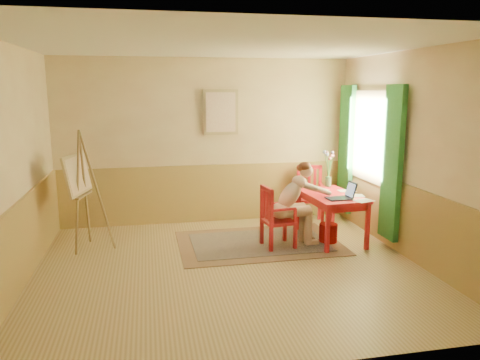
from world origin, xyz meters
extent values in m
cube|color=tan|center=(0.00, 0.00, -0.01)|extent=(5.00, 4.50, 0.02)
cube|color=white|center=(0.00, 0.00, 2.81)|extent=(5.00, 4.50, 0.02)
cube|color=tan|center=(0.00, 2.26, 1.40)|extent=(5.00, 0.02, 2.80)
cube|color=tan|center=(0.00, -2.26, 1.40)|extent=(5.00, 0.02, 2.80)
cube|color=tan|center=(-2.51, 0.00, 1.40)|extent=(0.02, 4.50, 2.80)
cube|color=tan|center=(2.51, 0.00, 1.40)|extent=(0.02, 4.50, 2.80)
cube|color=#B19048|center=(0.00, 2.23, 0.50)|extent=(5.00, 0.04, 1.00)
cube|color=#B19048|center=(-2.48, 0.00, 0.50)|extent=(0.04, 4.50, 1.00)
cube|color=#B19048|center=(2.48, 0.00, 0.50)|extent=(0.04, 4.50, 1.00)
cube|color=white|center=(2.47, 1.10, 1.55)|extent=(0.02, 1.00, 1.30)
cube|color=tan|center=(2.45, 1.10, 1.55)|extent=(0.03, 1.12, 1.42)
cube|color=green|center=(2.40, 0.32, 1.25)|extent=(0.08, 0.45, 2.20)
cube|color=green|center=(2.40, 1.88, 1.25)|extent=(0.08, 0.45, 2.20)
cube|color=tan|center=(0.25, 2.21, 1.90)|extent=(0.60, 0.04, 0.76)
cube|color=beige|center=(0.25, 2.19, 1.90)|extent=(0.50, 0.02, 0.66)
cube|color=#8C7251|center=(0.61, 0.88, 0.01)|extent=(2.42, 1.62, 0.01)
cube|color=black|center=(0.61, 0.88, 0.01)|extent=(2.01, 1.22, 0.01)
cube|color=red|center=(1.72, 0.84, 0.70)|extent=(0.79, 1.24, 0.04)
cube|color=red|center=(1.72, 0.84, 0.63)|extent=(0.69, 1.14, 0.10)
cube|color=red|center=(1.44, 0.27, 0.34)|extent=(0.06, 0.06, 0.68)
cube|color=red|center=(2.07, 0.31, 0.34)|extent=(0.06, 0.06, 0.68)
cube|color=red|center=(1.37, 1.37, 0.34)|extent=(0.06, 0.06, 0.68)
cube|color=red|center=(2.00, 1.41, 0.34)|extent=(0.06, 0.06, 0.68)
cube|color=red|center=(0.84, 0.66, 0.39)|extent=(0.47, 0.46, 0.04)
cube|color=red|center=(0.68, 0.46, 0.19)|extent=(0.05, 0.05, 0.37)
cube|color=red|center=(1.05, 0.51, 0.19)|extent=(0.05, 0.05, 0.37)
cube|color=red|center=(0.63, 0.81, 0.19)|extent=(0.05, 0.05, 0.37)
cube|color=red|center=(1.00, 0.86, 0.19)|extent=(0.05, 0.05, 0.37)
cube|color=red|center=(0.68, 0.46, 0.66)|extent=(0.05, 0.05, 0.50)
cube|color=red|center=(0.63, 0.81, 0.66)|extent=(0.05, 0.05, 0.50)
cube|color=red|center=(0.66, 0.63, 0.89)|extent=(0.10, 0.41, 0.05)
cube|color=red|center=(0.67, 0.54, 0.65)|extent=(0.03, 0.04, 0.41)
cube|color=red|center=(0.66, 0.63, 0.65)|extent=(0.03, 0.04, 0.41)
cube|color=red|center=(0.64, 0.72, 0.65)|extent=(0.03, 0.04, 0.41)
cube|color=red|center=(0.87, 0.48, 0.61)|extent=(0.38, 0.09, 0.03)
cube|color=red|center=(1.04, 0.51, 0.51)|extent=(0.04, 0.04, 0.20)
cube|color=red|center=(0.82, 0.84, 0.61)|extent=(0.38, 0.09, 0.03)
cube|color=red|center=(0.99, 0.86, 0.51)|extent=(0.04, 0.04, 0.20)
cube|color=red|center=(1.73, 1.78, 0.42)|extent=(0.52, 0.54, 0.04)
cube|color=red|center=(1.59, 2.02, 0.20)|extent=(0.06, 0.06, 0.40)
cube|color=red|center=(1.50, 1.63, 0.20)|extent=(0.06, 0.06, 0.40)
cube|color=red|center=(1.97, 1.93, 0.20)|extent=(0.06, 0.06, 0.40)
cube|color=red|center=(1.87, 1.54, 0.20)|extent=(0.06, 0.06, 0.40)
cube|color=red|center=(1.59, 2.02, 0.71)|extent=(0.06, 0.06, 0.54)
cube|color=red|center=(1.97, 1.93, 0.71)|extent=(0.06, 0.06, 0.54)
cube|color=red|center=(1.78, 1.98, 0.95)|extent=(0.43, 0.15, 0.06)
cube|color=red|center=(1.68, 2.00, 0.70)|extent=(0.05, 0.04, 0.44)
cube|color=red|center=(1.78, 1.98, 0.70)|extent=(0.05, 0.04, 0.44)
cube|color=red|center=(1.88, 1.96, 0.70)|extent=(0.05, 0.04, 0.44)
cube|color=red|center=(1.55, 1.83, 0.66)|extent=(0.13, 0.40, 0.03)
cube|color=red|center=(1.50, 1.64, 0.55)|extent=(0.05, 0.05, 0.22)
cube|color=red|center=(1.92, 1.74, 0.66)|extent=(0.13, 0.40, 0.03)
cube|color=red|center=(1.87, 1.55, 0.55)|extent=(0.05, 0.05, 0.22)
ellipsoid|color=#D5AF8D|center=(0.87, 0.66, 0.55)|extent=(0.33, 0.39, 0.22)
cylinder|color=#D5AF8D|center=(1.09, 0.60, 0.54)|extent=(0.45, 0.21, 0.16)
cylinder|color=#D5AF8D|center=(1.06, 0.78, 0.54)|extent=(0.45, 0.21, 0.16)
cylinder|color=#D5AF8D|center=(1.29, 0.63, 0.28)|extent=(0.13, 0.13, 0.50)
cylinder|color=#D5AF8D|center=(1.27, 0.80, 0.28)|extent=(0.13, 0.13, 0.50)
cube|color=#D5AF8D|center=(1.35, 0.64, 0.04)|extent=(0.22, 0.12, 0.07)
cube|color=#D5AF8D|center=(1.33, 0.81, 0.04)|extent=(0.22, 0.12, 0.07)
ellipsoid|color=#D5AF8D|center=(1.01, 0.68, 0.77)|extent=(0.51, 0.35, 0.52)
ellipsoid|color=#D5AF8D|center=(1.16, 0.70, 0.96)|extent=(0.24, 0.32, 0.18)
sphere|color=#D5AF8D|center=(1.26, 0.71, 1.12)|extent=(0.22, 0.22, 0.20)
ellipsoid|color=#622F17|center=(1.24, 0.71, 1.18)|extent=(0.21, 0.22, 0.14)
sphere|color=#622F17|center=(1.17, 0.70, 1.17)|extent=(0.12, 0.12, 0.10)
cylinder|color=#D5AF8D|center=(1.27, 0.57, 0.91)|extent=(0.22, 0.09, 0.15)
cylinder|color=#D5AF8D|center=(1.49, 0.62, 0.82)|extent=(0.30, 0.17, 0.17)
sphere|color=#D5AF8D|center=(1.37, 0.57, 0.87)|extent=(0.10, 0.10, 0.09)
sphere|color=#D5AF8D|center=(1.61, 0.67, 0.77)|extent=(0.08, 0.08, 0.07)
cylinder|color=#D5AF8D|center=(1.23, 0.86, 0.91)|extent=(0.23, 0.14, 0.15)
cylinder|color=#D5AF8D|center=(1.46, 0.87, 0.82)|extent=(0.30, 0.10, 0.17)
sphere|color=#D5AF8D|center=(1.32, 0.88, 0.87)|extent=(0.10, 0.10, 0.09)
sphere|color=#D5AF8D|center=(1.59, 0.85, 0.77)|extent=(0.08, 0.08, 0.07)
cube|color=#1E2338|center=(1.70, 0.51, 0.73)|extent=(0.35, 0.27, 0.02)
cube|color=#2D3342|center=(1.70, 0.51, 0.73)|extent=(0.31, 0.21, 0.00)
cube|color=#1E2338|center=(1.90, 0.53, 0.85)|extent=(0.09, 0.25, 0.23)
cube|color=#99BFF2|center=(1.88, 0.53, 0.85)|extent=(0.07, 0.20, 0.18)
cube|color=white|center=(2.01, 0.33, 0.72)|extent=(0.31, 0.26, 0.00)
cube|color=white|center=(2.04, 0.99, 0.72)|extent=(0.27, 0.20, 0.00)
cube|color=white|center=(1.65, 1.14, 0.72)|extent=(0.32, 0.28, 0.00)
cube|color=white|center=(2.02, 0.66, 0.72)|extent=(0.29, 0.23, 0.00)
cylinder|color=#3F724C|center=(1.89, 1.38, 0.80)|extent=(0.11, 0.11, 0.16)
cylinder|color=#3F7233|center=(1.87, 1.45, 1.06)|extent=(0.04, 0.13, 0.42)
sphere|color=#728CD8|center=(1.86, 1.51, 1.27)|extent=(0.07, 0.07, 0.06)
cylinder|color=#3F7233|center=(1.86, 1.35, 1.07)|extent=(0.08, 0.08, 0.44)
sphere|color=pink|center=(1.82, 1.31, 1.29)|extent=(0.05, 0.05, 0.04)
cylinder|color=#3F7233|center=(1.90, 1.40, 1.02)|extent=(0.04, 0.04, 0.32)
sphere|color=pink|center=(1.91, 1.41, 1.18)|extent=(0.06, 0.06, 0.05)
cylinder|color=#3F7233|center=(1.85, 1.33, 1.06)|extent=(0.09, 0.11, 0.41)
sphere|color=#728CD8|center=(1.81, 1.28, 1.26)|extent=(0.07, 0.07, 0.06)
cylinder|color=#3F7233|center=(1.93, 1.41, 1.04)|extent=(0.10, 0.07, 0.36)
sphere|color=pink|center=(1.98, 1.44, 1.21)|extent=(0.06, 0.06, 0.05)
cylinder|color=#3F7233|center=(1.91, 1.40, 1.04)|extent=(0.06, 0.04, 0.37)
sphere|color=pink|center=(1.94, 1.42, 1.22)|extent=(0.06, 0.06, 0.05)
cylinder|color=#3F7233|center=(1.93, 1.42, 1.06)|extent=(0.10, 0.09, 0.42)
sphere|color=#728CD8|center=(1.97, 1.46, 1.27)|extent=(0.06, 0.06, 0.05)
cylinder|color=#9E090C|center=(1.64, 0.72, 0.15)|extent=(0.32, 0.32, 0.29)
cylinder|color=olive|center=(-1.97, 1.05, 0.86)|extent=(0.16, 0.30, 1.73)
cylinder|color=olive|center=(-1.90, 1.32, 0.86)|extent=(0.06, 0.32, 1.73)
cylinder|color=olive|center=(-1.71, 1.13, 0.86)|extent=(0.45, 0.14, 1.73)
cylinder|color=olive|center=(-1.96, 1.19, 0.79)|extent=(0.14, 0.48, 0.03)
cube|color=olive|center=(-1.90, 1.18, 0.79)|extent=(0.18, 0.52, 0.03)
cube|color=tan|center=(-1.98, 1.20, 1.10)|extent=(0.31, 0.77, 0.57)
cube|color=beige|center=(-1.96, 1.19, 1.10)|extent=(0.26, 0.69, 0.50)
camera|label=1|loc=(-0.99, -5.56, 2.28)|focal=34.53mm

